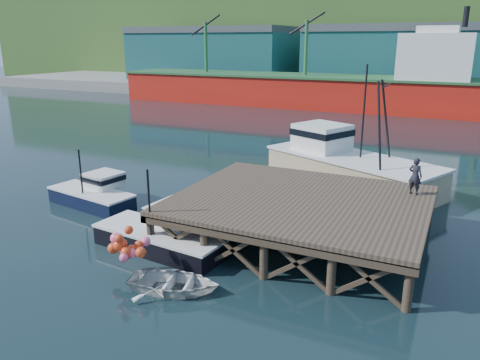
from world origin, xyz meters
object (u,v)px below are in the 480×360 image
Objects in this scene: boat_navy at (95,193)px; dockworker at (415,176)px; boat_black at (165,233)px; trawler at (348,162)px; dinghy at (174,283)px.

dockworker reaches higher than boat_navy.
boat_navy is at bearing 30.53° from dockworker.
boat_black is 0.53× the size of trawler.
dinghy is at bearing -44.74° from boat_black.
boat_black reaches higher than dinghy.
boat_black is 12.73m from dockworker.
trawler is 3.53× the size of dinghy.
boat_black is 14.86m from trawler.
dinghy is (-2.84, -17.05, -1.30)m from trawler.
dinghy is at bearing 71.88° from dockworker.
trawler is (5.52, 13.76, 0.93)m from boat_black.
dockworker is (17.76, 3.64, 2.35)m from boat_navy.
trawler is 8.50m from dockworker.
dinghy is at bearing -24.24° from boat_navy.
boat_navy is at bearing 42.07° from dinghy.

